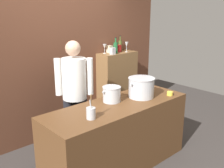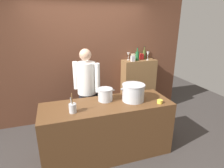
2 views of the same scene
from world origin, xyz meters
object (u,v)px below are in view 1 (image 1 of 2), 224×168
Objects in this scene: spice_tin_silver at (113,51)px; utensil_crock at (91,113)px; wine_bottle_olive at (120,45)px; wine_bottle_green at (116,47)px; wine_glass_short at (105,47)px; spice_tin_red at (119,48)px; stockpot_large at (141,87)px; butter_jar at (170,93)px; wine_glass_tall at (127,45)px; stockpot_small at (112,94)px; spice_tin_cream at (109,49)px; chef at (75,90)px.

utensil_crock is at bearing -139.67° from spice_tin_silver.
wine_bottle_olive is 1.01× the size of wine_bottle_green.
spice_tin_red is at bearing -6.83° from wine_glass_short.
wine_glass_short is at bearing 98.25° from spice_tin_silver.
spice_tin_red is (1.72, 1.37, 0.39)m from utensil_crock.
stockpot_large is at bearing -113.33° from spice_tin_silver.
butter_jar is at bearing -32.53° from stockpot_large.
wine_bottle_olive is (1.82, 1.42, 0.43)m from utensil_crock.
spice_tin_red is (-0.09, 0.11, -0.07)m from wine_glass_tall.
utensil_crock is (-0.54, -0.26, -0.03)m from stockpot_small.
wine_glass_short is at bearing 177.87° from spice_tin_cream.
butter_jar is 1.68m from wine_bottle_olive.
spice_tin_red is (0.31, -0.04, -0.06)m from wine_glass_short.
spice_tin_red is at bearing 27.02° from spice_tin_silver.
spice_tin_silver is at bearing -151.82° from wine_bottle_olive.
chef is 12.85× the size of spice_tin_cream.
stockpot_small is 1.64× the size of wine_glass_tall.
stockpot_large is 1.47× the size of wine_bottle_olive.
stockpot_small is 1.50m from wine_glass_short.
stockpot_large is at bearing -17.79° from stockpot_small.
stockpot_small is 1.78m from wine_bottle_olive.
wine_glass_tall is (1.47, 0.43, 0.46)m from chef.
wine_glass_short reaches higher than spice_tin_red.
spice_tin_cream is at bearing -175.28° from wine_bottle_olive.
wine_bottle_olive is at bearing 71.85° from butter_jar.
utensil_crock is at bearing -154.64° from stockpot_small.
butter_jar is at bearing -95.29° from spice_tin_silver.
wine_glass_short reaches higher than utensil_crock.
wine_bottle_green is (1.04, 1.04, 0.39)m from stockpot_small.
chef is at bearing -159.14° from wine_bottle_green.
stockpot_small is 2.55× the size of spice_tin_silver.
stockpot_large is 0.45m from stockpot_small.
wine_glass_short reaches higher than stockpot_large.
utensil_crock is 1.02× the size of wine_bottle_olive.
utensil_crock is at bearing -141.91° from wine_bottle_olive.
utensil_crock is at bearing -140.64° from wine_bottle_green.
wine_glass_tall is (0.24, -0.04, 0.03)m from wine_bottle_green.
wine_bottle_olive is at bearing 56.80° from stockpot_large.
wine_glass_short is (1.06, 0.58, 0.45)m from chef.
wine_bottle_green is 1.71× the size of wine_glass_short.
spice_tin_silver is (1.09, 0.39, 0.39)m from chef.
chef is 5.48× the size of stockpot_small.
wine_glass_short is at bearing 146.40° from wine_bottle_green.
stockpot_small is 1.55m from spice_tin_cream.
spice_tin_silver is 0.94× the size of spice_tin_red.
stockpot_large is 1.24m from spice_tin_silver.
wine_bottle_olive is (1.47, 0.60, 0.43)m from chef.
chef is 1.34m from butter_jar.
wine_bottle_olive is at bearing 28.18° from spice_tin_silver.
stockpot_large is 1.47m from wine_glass_tall.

